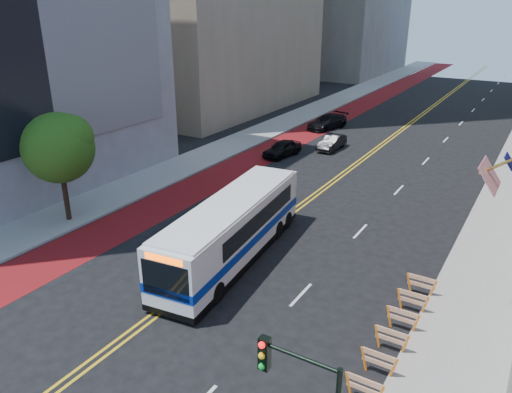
{
  "coord_description": "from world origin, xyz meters",
  "views": [
    {
      "loc": [
        13.33,
        -12.27,
        13.04
      ],
      "look_at": [
        1.12,
        8.0,
        3.54
      ],
      "focal_mm": 35.0,
      "sensor_mm": 36.0,
      "label": 1
    }
  ],
  "objects": [
    {
      "name": "center_line_inner",
      "position": [
        -0.18,
        30.0,
        0.0
      ],
      "size": [
        0.14,
        140.0,
        0.01
      ],
      "primitive_type": "cube",
      "color": "gold",
      "rests_on": "ground"
    },
    {
      "name": "ground",
      "position": [
        0.0,
        0.0,
        0.0
      ],
      "size": [
        160.0,
        160.0,
        0.0
      ],
      "primitive_type": "plane",
      "color": "black",
      "rests_on": "ground"
    },
    {
      "name": "sidewalk_left",
      "position": [
        -12.0,
        30.0,
        0.07
      ],
      "size": [
        4.0,
        140.0,
        0.15
      ],
      "primitive_type": "cube",
      "color": "gray",
      "rests_on": "ground"
    },
    {
      "name": "car_b",
      "position": [
        -3.52,
        29.16,
        0.66
      ],
      "size": [
        1.43,
        4.01,
        1.32
      ],
      "primitive_type": "imported",
      "rotation": [
        0.0,
        0.0,
        -0.01
      ],
      "color": "black",
      "rests_on": "ground"
    },
    {
      "name": "car_a",
      "position": [
        -6.4,
        24.92,
        0.69
      ],
      "size": [
        2.31,
        4.3,
        1.39
      ],
      "primitive_type": "imported",
      "rotation": [
        0.0,
        0.0,
        -0.17
      ],
      "color": "black",
      "rests_on": "ground"
    },
    {
      "name": "bus_lane_paint",
      "position": [
        -8.1,
        30.0,
        0.0
      ],
      "size": [
        3.6,
        140.0,
        0.01
      ],
      "primitive_type": "cube",
      "color": "maroon",
      "rests_on": "ground"
    },
    {
      "name": "construction_barriers",
      "position": [
        9.6,
        3.42,
        0.68
      ],
      "size": [
        1.42,
        10.91,
        1.0
      ],
      "color": "orange",
      "rests_on": "ground"
    },
    {
      "name": "center_line_outer",
      "position": [
        0.18,
        30.0,
        0.0
      ],
      "size": [
        0.14,
        140.0,
        0.01
      ],
      "primitive_type": "cube",
      "color": "gold",
      "rests_on": "ground"
    },
    {
      "name": "transit_bus",
      "position": [
        0.1,
        7.35,
        1.75
      ],
      "size": [
        4.02,
        12.42,
        3.35
      ],
      "rotation": [
        0.0,
        0.0,
        0.11
      ],
      "color": "white",
      "rests_on": "ground"
    },
    {
      "name": "car_c",
      "position": [
        -6.99,
        36.11,
        0.74
      ],
      "size": [
        3.32,
        5.45,
        1.48
      ],
      "primitive_type": "imported",
      "rotation": [
        0.0,
        0.0,
        -0.26
      ],
      "color": "black",
      "rests_on": "ground"
    },
    {
      "name": "street_tree",
      "position": [
        -11.24,
        6.04,
        4.91
      ],
      "size": [
        4.2,
        4.2,
        6.7
      ],
      "color": "black",
      "rests_on": "sidewalk_left"
    },
    {
      "name": "lane_dashes",
      "position": [
        4.8,
        38.0,
        0.01
      ],
      "size": [
        0.14,
        98.2,
        0.01
      ],
      "color": "silver",
      "rests_on": "ground"
    }
  ]
}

